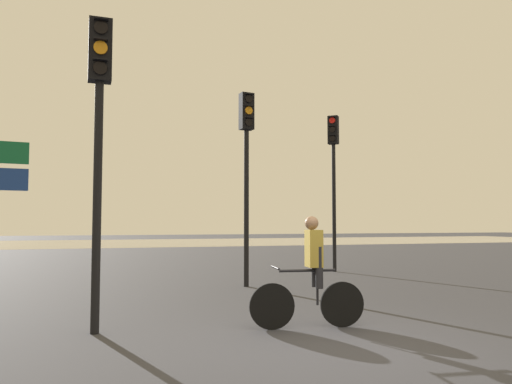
{
  "coord_description": "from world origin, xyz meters",
  "views": [
    {
      "loc": [
        -2.77,
        -5.4,
        1.52
      ],
      "look_at": [
        0.5,
        5.0,
        2.2
      ],
      "focal_mm": 35.0,
      "sensor_mm": 36.0,
      "label": 1
    }
  ],
  "objects": [
    {
      "name": "traffic_light_far_right",
      "position": [
        4.3,
        8.87,
        3.4
      ],
      "size": [
        0.41,
        0.42,
        4.93
      ],
      "rotation": [
        0.0,
        0.0,
        2.45
      ],
      "color": "black",
      "rests_on": "ground"
    },
    {
      "name": "water_strip",
      "position": [
        0.0,
        34.14,
        0.0
      ],
      "size": [
        80.0,
        16.0,
        0.01
      ],
      "primitive_type": "cube",
      "color": "gray",
      "rests_on": "ground"
    },
    {
      "name": "traffic_light_near_left",
      "position": [
        -2.8,
        1.9,
        3.08
      ],
      "size": [
        0.33,
        0.34,
        4.42
      ],
      "rotation": [
        0.0,
        0.0,
        3.18
      ],
      "color": "black",
      "rests_on": "ground"
    },
    {
      "name": "traffic_light_center",
      "position": [
        0.62,
        6.15,
        3.25
      ],
      "size": [
        0.35,
        0.37,
        4.7
      ],
      "rotation": [
        0.0,
        0.0,
        3.29
      ],
      "color": "black",
      "rests_on": "ground"
    },
    {
      "name": "ground_plane",
      "position": [
        0.0,
        0.0,
        0.0
      ],
      "size": [
        120.0,
        120.0,
        0.0
      ],
      "primitive_type": "plane",
      "color": "#333338"
    },
    {
      "name": "cyclist",
      "position": [
        0.19,
        1.33,
        0.82
      ],
      "size": [
        1.7,
        0.47,
        1.62
      ],
      "rotation": [
        0.0,
        0.0,
        1.44
      ],
      "color": "black",
      "rests_on": "ground"
    }
  ]
}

